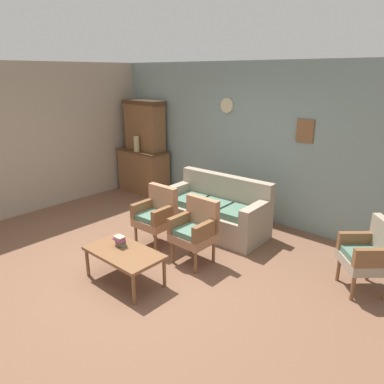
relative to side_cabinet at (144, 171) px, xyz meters
name	(u,v)px	position (x,y,z in m)	size (l,w,h in m)	color
ground_plane	(144,270)	(2.55, -2.25, -0.47)	(7.68, 7.68, 0.00)	brown
wall_back_with_decor	(256,143)	(2.55, 0.38, 0.89)	(6.40, 0.09, 2.70)	gray
wall_left_side	(20,141)	(-0.68, -2.25, 0.88)	(0.06, 5.20, 2.70)	gray
side_cabinet	(144,171)	(0.00, 0.00, 0.00)	(1.16, 0.55, 0.93)	brown
cabinet_upper_hutch	(145,125)	(0.00, 0.08, 0.98)	(0.99, 0.38, 1.03)	brown
vase_on_cabinet	(137,144)	(0.02, -0.18, 0.63)	(0.12, 0.12, 0.32)	tan
floral_couch	(216,212)	(2.48, -0.61, -0.14)	(1.75, 0.88, 0.90)	gray
armchair_near_couch_end	(156,214)	(2.11, -1.59, 0.03)	(0.53, 0.50, 0.90)	#9E6B4C
armchair_by_doorway	(195,228)	(2.90, -1.61, 0.03)	(0.52, 0.49, 0.90)	#9E6B4C
wingback_chair_by_fireplace	(369,253)	(4.89, -0.78, 0.03)	(0.71, 0.71, 0.90)	gray
coffee_table	(124,254)	(2.57, -2.58, -0.09)	(1.00, 0.56, 0.42)	brown
book_stack_on_table	(120,241)	(2.43, -2.52, 0.03)	(0.18, 0.11, 0.14)	#616B50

